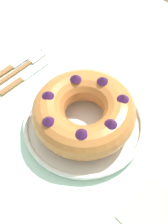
% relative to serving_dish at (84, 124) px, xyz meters
% --- Properties ---
extents(ground_plane, '(8.00, 8.00, 0.00)m').
position_rel_serving_dish_xyz_m(ground_plane, '(-0.03, 0.02, -0.78)').
color(ground_plane, brown).
extents(dining_table, '(1.17, 1.14, 0.77)m').
position_rel_serving_dish_xyz_m(dining_table, '(-0.03, 0.02, -0.11)').
color(dining_table, silver).
rests_on(dining_table, ground_plane).
extents(serving_dish, '(0.30, 0.30, 0.02)m').
position_rel_serving_dish_xyz_m(serving_dish, '(0.00, 0.00, 0.00)').
color(serving_dish, white).
rests_on(serving_dish, dining_table).
extents(bundt_cake, '(0.25, 0.25, 0.09)m').
position_rel_serving_dish_xyz_m(bundt_cake, '(0.00, -0.00, 0.05)').
color(bundt_cake, '#C67538').
rests_on(bundt_cake, serving_dish).
extents(fork, '(0.02, 0.18, 0.01)m').
position_rel_serving_dish_xyz_m(fork, '(-0.27, 0.03, -0.01)').
color(fork, '#936038').
rests_on(fork, dining_table).
extents(serving_knife, '(0.02, 0.20, 0.01)m').
position_rel_serving_dish_xyz_m(serving_knife, '(-0.30, 0.00, -0.01)').
color(serving_knife, '#936038').
rests_on(serving_knife, dining_table).
extents(cake_knife, '(0.02, 0.17, 0.01)m').
position_rel_serving_dish_xyz_m(cake_knife, '(-0.24, -0.01, -0.01)').
color(cake_knife, '#936038').
rests_on(cake_knife, dining_table).
extents(napkin, '(0.18, 0.12, 0.00)m').
position_rel_serving_dish_xyz_m(napkin, '(0.29, -0.06, -0.01)').
color(napkin, beige).
rests_on(napkin, dining_table).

